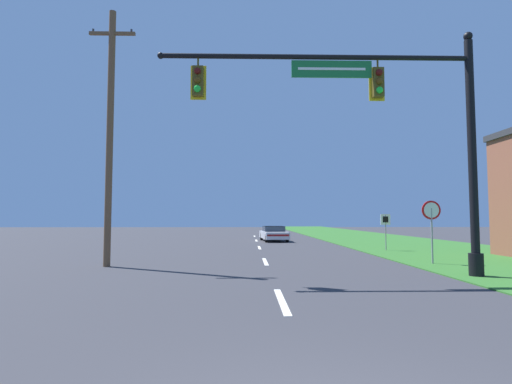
{
  "coord_description": "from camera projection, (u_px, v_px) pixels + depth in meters",
  "views": [
    {
      "loc": [
        -0.77,
        -2.96,
        1.84
      ],
      "look_at": [
        0.0,
        31.31,
        4.1
      ],
      "focal_mm": 28.0,
      "sensor_mm": 36.0,
      "label": 1
    }
  ],
  "objects": [
    {
      "name": "grass_verge_right",
      "position": [
        383.0,
        240.0,
        33.02
      ],
      "size": [
        10.0,
        110.0,
        0.04
      ],
      "color": "#2D6626",
      "rests_on": "ground"
    },
    {
      "name": "stop_sign",
      "position": [
        431.0,
        218.0,
        15.96
      ],
      "size": [
        0.76,
        0.07,
        2.5
      ],
      "color": "gray",
      "rests_on": "grass_verge_right"
    },
    {
      "name": "utility_pole_near",
      "position": [
        110.0,
        132.0,
        15.5
      ],
      "size": [
        1.8,
        0.26,
        10.03
      ],
      "color": "brown",
      "rests_on": "ground"
    },
    {
      "name": "route_sign_post",
      "position": [
        385.0,
        224.0,
        22.52
      ],
      "size": [
        0.55,
        0.06,
        2.03
      ],
      "color": "gray",
      "rests_on": "grass_verge_right"
    },
    {
      "name": "car_ahead",
      "position": [
        274.0,
        234.0,
        32.15
      ],
      "size": [
        2.19,
        4.74,
        1.19
      ],
      "color": "black",
      "rests_on": "ground"
    },
    {
      "name": "signal_mast",
      "position": [
        393.0,
        124.0,
        12.7
      ],
      "size": [
        10.26,
        0.47,
        7.84
      ],
      "color": "black",
      "rests_on": "grass_verge_right"
    },
    {
      "name": "road_center_line",
      "position": [
        259.0,
        248.0,
        24.8
      ],
      "size": [
        0.16,
        34.8,
        0.01
      ],
      "color": "silver",
      "rests_on": "ground"
    }
  ]
}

